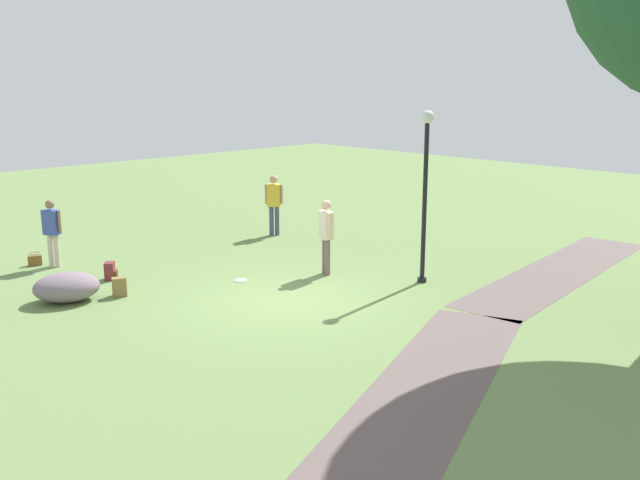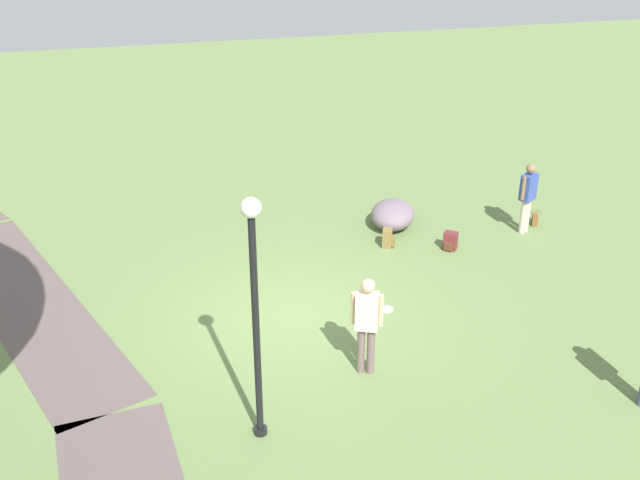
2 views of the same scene
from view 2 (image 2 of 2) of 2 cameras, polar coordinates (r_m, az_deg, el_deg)
The scene contains 10 objects.
ground_plane at distance 14.30m, azimuth -2.33°, elevation -5.68°, with size 48.00×48.00×0.00m, color #68834A.
footpath_segment_mid at distance 15.70m, azimuth -20.62°, elevation -4.35°, with size 8.04×4.38×0.01m.
lamp_post at distance 10.39m, azimuth -4.83°, elevation -4.24°, with size 0.28×0.28×3.76m.
lawn_boulder at distance 17.65m, azimuth 5.37°, elevation 1.89°, with size 1.59×1.43×0.60m.
woman_with_handbag at distance 17.67m, azimuth 15.06°, elevation 3.34°, with size 0.39×0.46×1.63m.
man_near_boulder at distance 12.35m, azimuth 3.47°, elevation -5.85°, with size 0.36×0.48×1.73m.
handbag_on_grass at distance 18.42m, azimuth 15.55°, elevation 1.52°, with size 0.36×0.36×0.31m.
backpack_by_boulder at distance 16.78m, azimuth 5.02°, elevation 0.13°, with size 0.34×0.33×0.40m.
spare_backpack_on_lawn at distance 16.81m, azimuth 9.57°, elevation -0.09°, with size 0.35×0.35×0.40m.
frisbee_on_grass at distance 14.55m, azimuth 4.88°, elevation -5.10°, with size 0.27×0.27×0.02m.
Camera 2 is at (-11.88, 2.40, 7.59)m, focal length 43.45 mm.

